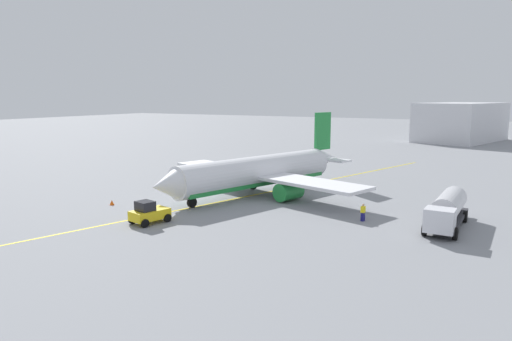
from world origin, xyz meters
TOP-DOWN VIEW (x-y plane):
  - ground_plane at (0.00, 0.00)m, footprint 400.00×400.00m
  - airplane at (-0.46, 0.14)m, footprint 30.06×29.46m
  - fuel_tanker at (4.38, 22.47)m, footprint 10.53×3.05m
  - pushback_tug at (16.42, -2.65)m, footprint 3.96×3.02m
  - refueling_worker at (5.81, 15.04)m, footprint 0.53×0.38m
  - safety_cone_nose at (12.62, -11.39)m, footprint 0.52×0.52m
  - distant_hangar at (-86.85, 14.68)m, footprint 30.66×22.28m
  - taxi_line_marking at (0.00, 0.00)m, footprint 76.92×24.11m

SIDE VIEW (x-z plane):
  - ground_plane at x=0.00m, z-range 0.00..0.00m
  - taxi_line_marking at x=0.00m, z-range 0.00..0.01m
  - safety_cone_nose at x=12.62m, z-range 0.00..0.57m
  - refueling_worker at x=5.81m, z-range -0.03..1.68m
  - pushback_tug at x=16.42m, z-range -0.09..2.11m
  - fuel_tanker at x=4.38m, z-range 0.15..3.30m
  - airplane at x=-0.46m, z-range -2.18..7.56m
  - distant_hangar at x=-86.85m, z-range -0.01..10.11m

